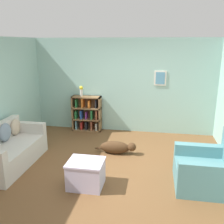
{
  "coord_description": "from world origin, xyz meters",
  "views": [
    {
      "loc": [
        0.88,
        -4.61,
        2.47
      ],
      "look_at": [
        0.0,
        0.4,
        1.05
      ],
      "focal_mm": 40.0,
      "sensor_mm": 36.0,
      "label": 1
    }
  ],
  "objects": [
    {
      "name": "ground_plane",
      "position": [
        0.0,
        0.0,
        0.0
      ],
      "size": [
        14.0,
        14.0,
        0.0
      ],
      "primitive_type": "plane",
      "color": "brown"
    },
    {
      "name": "coffee_table",
      "position": [
        -0.25,
        -0.81,
        0.25
      ],
      "size": [
        0.63,
        0.53,
        0.48
      ],
      "color": "#BCB2D1",
      "rests_on": "ground_plane"
    },
    {
      "name": "recliner_chair",
      "position": [
        1.89,
        -0.45,
        0.33
      ],
      "size": [
        1.03,
        0.96,
        0.98
      ],
      "color": "slate",
      "rests_on": "ground_plane"
    },
    {
      "name": "couch",
      "position": [
        -2.06,
        -0.32,
        0.33
      ],
      "size": [
        0.82,
        1.73,
        0.84
      ],
      "color": "beige",
      "rests_on": "ground_plane"
    },
    {
      "name": "vase",
      "position": [
        -1.16,
        2.04,
        1.17
      ],
      "size": [
        0.11,
        0.11,
        0.29
      ],
      "color": "silver",
      "rests_on": "bookshelf"
    },
    {
      "name": "bookshelf",
      "position": [
        -1.02,
        2.05,
        0.49
      ],
      "size": [
        0.83,
        0.29,
        1.01
      ],
      "color": "olive",
      "rests_on": "ground_plane"
    },
    {
      "name": "dog",
      "position": [
        0.07,
        0.62,
        0.15
      ],
      "size": [
        0.98,
        0.26,
        0.29
      ],
      "color": "#472D19",
      "rests_on": "ground_plane"
    },
    {
      "name": "wall_back",
      "position": [
        0.0,
        2.25,
        1.3
      ],
      "size": [
        5.6,
        0.13,
        2.6
      ],
      "color": "#93BCB2",
      "rests_on": "ground_plane"
    }
  ]
}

